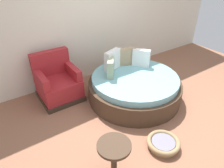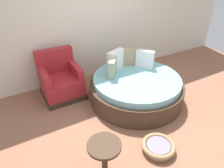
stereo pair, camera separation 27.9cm
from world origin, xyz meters
TOP-DOWN VIEW (x-y plane):
  - ground_plane at (0.00, 0.00)m, footprint 8.00×8.00m
  - back_wall at (0.00, 2.07)m, footprint 8.00×0.12m
  - round_daybed at (0.24, 0.65)m, footprint 1.87×1.87m
  - red_armchair at (-1.04, 1.54)m, footprint 0.80×0.80m
  - pet_basket at (-0.24, -0.64)m, footprint 0.51×0.51m
  - side_table at (-1.11, -0.56)m, footprint 0.44×0.44m

SIDE VIEW (x-z plane):
  - ground_plane at x=0.00m, z-range -0.02..0.00m
  - pet_basket at x=-0.24m, z-range 0.01..0.14m
  - round_daybed at x=0.24m, z-range -0.20..0.72m
  - red_armchair at x=-1.04m, z-range -0.14..0.80m
  - side_table at x=-1.11m, z-range 0.17..0.69m
  - back_wall at x=0.00m, z-range 0.00..3.04m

